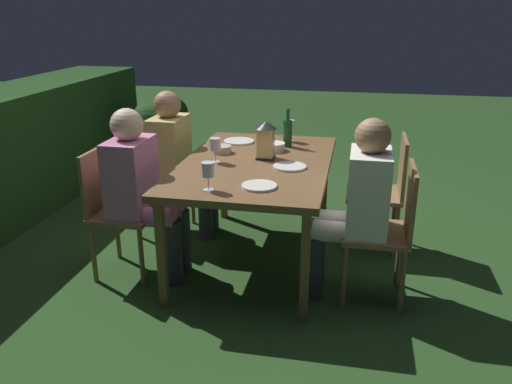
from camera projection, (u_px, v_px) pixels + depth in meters
ground_plane at (256, 258)px, 3.83m from camera, size 16.00×16.00×0.00m
dining_table at (256, 169)px, 3.60m from camera, size 1.60×1.00×0.74m
chair_side_left_a at (388, 227)px, 3.17m from camera, size 0.42×0.40×0.87m
person_in_cream at (357, 201)px, 3.15m from camera, size 0.38×0.47×1.15m
chair_side_right_b at (156, 174)px, 4.16m from camera, size 0.42×0.40×0.87m
person_in_mustard at (178, 157)px, 4.07m from camera, size 0.38×0.47×1.15m
chair_side_right_a at (115, 206)px, 3.50m from camera, size 0.42×0.40×0.87m
person_in_pink at (141, 186)px, 3.41m from camera, size 0.38×0.47×1.15m
chair_side_left_b at (384, 188)px, 3.83m from camera, size 0.42×0.40×0.87m
lantern_centerpiece at (266, 138)px, 3.60m from camera, size 0.15×0.15×0.27m
green_bottle_on_table at (288, 132)px, 3.92m from camera, size 0.07×0.07×0.29m
wine_glass_a at (290, 127)px, 4.07m from camera, size 0.08×0.08×0.17m
wine_glass_b at (215, 146)px, 3.52m from camera, size 0.08×0.08×0.17m
wine_glass_c at (208, 171)px, 2.99m from camera, size 0.08×0.08×0.17m
plate_a at (259, 186)px, 3.07m from camera, size 0.21×0.21×0.01m
plate_b at (290, 167)px, 3.44m from camera, size 0.22×0.22×0.01m
plate_c at (239, 141)px, 4.08m from camera, size 0.24×0.24×0.01m
bowl_olives at (222, 149)px, 3.78m from camera, size 0.14×0.14×0.05m
bowl_bread at (274, 146)px, 3.84m from camera, size 0.16×0.16×0.06m
potted_plant_by_hedge at (147, 133)px, 5.74m from camera, size 0.52×0.52×0.74m
potted_plant_corner at (172, 121)px, 6.47m from camera, size 0.42×0.42×0.70m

